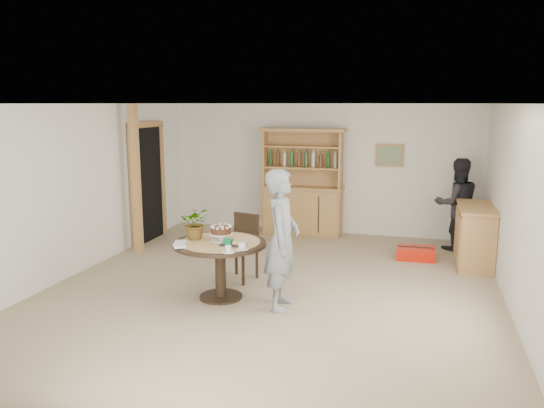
{
  "coord_description": "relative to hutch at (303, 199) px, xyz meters",
  "views": [
    {
      "loc": [
        1.87,
        -6.6,
        2.51
      ],
      "look_at": [
        -0.21,
        0.74,
        1.05
      ],
      "focal_mm": 35.0,
      "sensor_mm": 36.0,
      "label": 1
    }
  ],
  "objects": [
    {
      "name": "ground",
      "position": [
        0.3,
        -3.24,
        -0.69
      ],
      "size": [
        7.0,
        7.0,
        0.0
      ],
      "primitive_type": "plane",
      "color": "tan",
      "rests_on": "ground"
    },
    {
      "name": "room_shell",
      "position": [
        0.3,
        -3.23,
        1.05
      ],
      "size": [
        6.04,
        7.04,
        2.52
      ],
      "color": "white",
      "rests_on": "ground"
    },
    {
      "name": "doorway",
      "position": [
        -2.63,
        -1.24,
        0.42
      ],
      "size": [
        0.13,
        1.1,
        2.18
      ],
      "color": "black",
      "rests_on": "ground"
    },
    {
      "name": "pine_post",
      "position": [
        -2.4,
        -2.04,
        0.56
      ],
      "size": [
        0.12,
        0.12,
        2.5
      ],
      "primitive_type": "cube",
      "color": "#BC804F",
      "rests_on": "ground"
    },
    {
      "name": "hutch",
      "position": [
        0.0,
        0.0,
        0.0
      ],
      "size": [
        1.62,
        0.54,
        2.04
      ],
      "color": "tan",
      "rests_on": "ground"
    },
    {
      "name": "sideboard",
      "position": [
        3.04,
        -1.24,
        -0.22
      ],
      "size": [
        0.54,
        1.26,
        0.94
      ],
      "color": "tan",
      "rests_on": "ground"
    },
    {
      "name": "dining_table",
      "position": [
        -0.27,
        -3.69,
        -0.08
      ],
      "size": [
        1.2,
        1.2,
        0.76
      ],
      "color": "black",
      "rests_on": "ground"
    },
    {
      "name": "dining_chair",
      "position": [
        -0.25,
        -2.86,
        -0.15
      ],
      "size": [
        0.51,
        0.51,
        0.95
      ],
      "rotation": [
        0.0,
        0.0,
        -0.26
      ],
      "color": "black",
      "rests_on": "ground"
    },
    {
      "name": "birthday_cake",
      "position": [
        -0.27,
        -3.64,
        0.19
      ],
      "size": [
        0.3,
        0.3,
        0.2
      ],
      "color": "white",
      "rests_on": "dining_table"
    },
    {
      "name": "flower_vase",
      "position": [
        -0.62,
        -3.64,
        0.28
      ],
      "size": [
        0.47,
        0.44,
        0.42
      ],
      "primitive_type": "imported",
      "rotation": [
        0.0,
        0.0,
        0.35
      ],
      "color": "#3F7233",
      "rests_on": "dining_table"
    },
    {
      "name": "gift_tray",
      "position": [
        -0.05,
        -3.81,
        0.1
      ],
      "size": [
        0.3,
        0.2,
        0.08
      ],
      "color": "black",
      "rests_on": "dining_table"
    },
    {
      "name": "coffee_cup_a",
      "position": [
        0.13,
        -3.97,
        0.11
      ],
      "size": [
        0.15,
        0.15,
        0.09
      ],
      "color": "white",
      "rests_on": "dining_table"
    },
    {
      "name": "coffee_cup_b",
      "position": [
        0.01,
        -4.14,
        0.11
      ],
      "size": [
        0.15,
        0.15,
        0.08
      ],
      "color": "white",
      "rests_on": "dining_table"
    },
    {
      "name": "napkins",
      "position": [
        -0.68,
        -4.0,
        0.09
      ],
      "size": [
        0.24,
        0.33,
        0.03
      ],
      "color": "white",
      "rests_on": "dining_table"
    },
    {
      "name": "teen_boy",
      "position": [
        0.58,
        -3.79,
        0.18
      ],
      "size": [
        0.46,
        0.66,
        1.73
      ],
      "primitive_type": "imported",
      "rotation": [
        0.0,
        0.0,
        1.65
      ],
      "color": "gray",
      "rests_on": "ground"
    },
    {
      "name": "adult_person",
      "position": [
        2.8,
        -0.37,
        0.11
      ],
      "size": [
        0.92,
        0.81,
        1.59
      ],
      "primitive_type": "imported",
      "rotation": [
        0.0,
        0.0,
        3.45
      ],
      "color": "black",
      "rests_on": "ground"
    },
    {
      "name": "red_suitcase",
      "position": [
        2.16,
        -1.19,
        -0.59
      ],
      "size": [
        0.61,
        0.41,
        0.21
      ],
      "rotation": [
        0.0,
        0.0,
        0.02
      ],
      "color": "red",
      "rests_on": "ground"
    }
  ]
}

